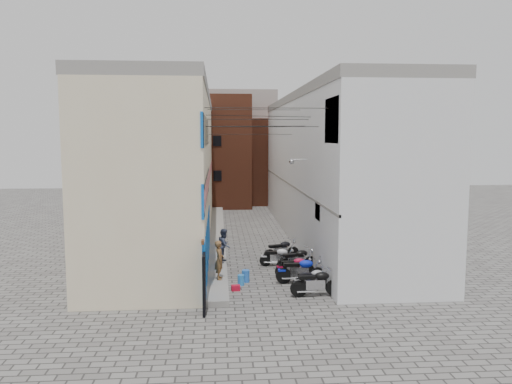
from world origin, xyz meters
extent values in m
plane|color=#5A5755|center=(0.00, 0.00, 0.00)|extent=(90.00, 90.00, 0.00)
cube|color=gray|center=(-2.05, 13.00, 0.12)|extent=(0.90, 26.00, 0.25)
cube|color=beige|center=(-5.00, 13.00, 4.25)|extent=(5.00, 26.00, 8.50)
cube|color=#CD7473|center=(-2.54, 13.00, 4.00)|extent=(0.10, 26.00, 0.80)
cube|color=#0C55B5|center=(-2.53, 4.90, 1.30)|extent=(0.12, 10.20, 2.40)
cube|color=#0C55B5|center=(-2.55, 4.90, 5.30)|extent=(0.10, 10.20, 4.00)
cube|color=gray|center=(-5.00, 13.00, 8.75)|extent=(5.10, 26.00, 0.50)
cube|color=black|center=(-2.52, -0.40, 1.10)|extent=(0.10, 1.20, 2.20)
cube|color=silver|center=(5.00, 13.00, 4.25)|extent=(5.00, 26.00, 8.50)
cube|color=#0C55B5|center=(2.55, 1.50, 7.00)|extent=(0.10, 2.40, 1.80)
cube|color=white|center=(2.56, 4.00, 3.00)|extent=(0.08, 1.00, 0.70)
cylinder|color=#B2B2B7|center=(2.15, 7.00, 5.20)|extent=(0.80, 0.06, 0.06)
sphere|color=#B2B2B7|center=(1.75, 7.00, 5.10)|extent=(0.28, 0.28, 0.28)
cube|color=gray|center=(5.00, 13.00, 8.75)|extent=(5.10, 26.00, 0.50)
cube|color=gray|center=(2.54, 13.00, 3.40)|extent=(0.10, 26.00, 0.12)
cube|color=brown|center=(-2.00, 28.00, 5.00)|extent=(6.00, 6.00, 10.00)
cube|color=brown|center=(3.00, 30.00, 4.00)|extent=(5.00, 6.00, 8.00)
cube|color=gray|center=(0.00, 34.00, 5.50)|extent=(8.00, 5.00, 11.00)
cube|color=black|center=(0.00, 25.20, 1.20)|extent=(2.00, 0.30, 2.40)
cylinder|color=black|center=(0.00, 2.00, 7.50)|extent=(5.20, 0.02, 0.02)
cylinder|color=black|center=(0.00, 4.00, 6.80)|extent=(5.20, 0.02, 0.02)
cylinder|color=black|center=(0.00, 6.50, 7.20)|extent=(5.20, 0.02, 0.02)
cylinder|color=black|center=(0.00, 9.00, 7.80)|extent=(5.20, 0.02, 0.02)
cylinder|color=black|center=(0.00, 12.00, 6.50)|extent=(5.20, 0.02, 0.02)
cylinder|color=black|center=(0.00, 15.00, 7.00)|extent=(5.20, 0.02, 0.02)
cylinder|color=black|center=(0.00, 5.00, 7.30)|extent=(5.65, 2.07, 0.02)
cylinder|color=black|center=(0.00, 8.00, 6.90)|extent=(5.80, 1.58, 0.02)
imported|color=brown|center=(-1.96, 2.96, 1.09)|extent=(0.41, 0.62, 1.68)
imported|color=#383F55|center=(-1.70, 5.93, 1.07)|extent=(0.82, 0.94, 1.65)
cylinder|color=#2A80D4|center=(-1.03, 2.81, 0.23)|extent=(0.38, 0.38, 0.45)
cylinder|color=blue|center=(-0.81, 3.28, 0.27)|extent=(0.40, 0.40, 0.53)
cube|color=#B00C24|center=(-1.29, 2.08, 0.11)|extent=(0.38, 0.30, 0.22)
camera|label=1|loc=(-2.00, -18.06, 6.36)|focal=35.00mm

